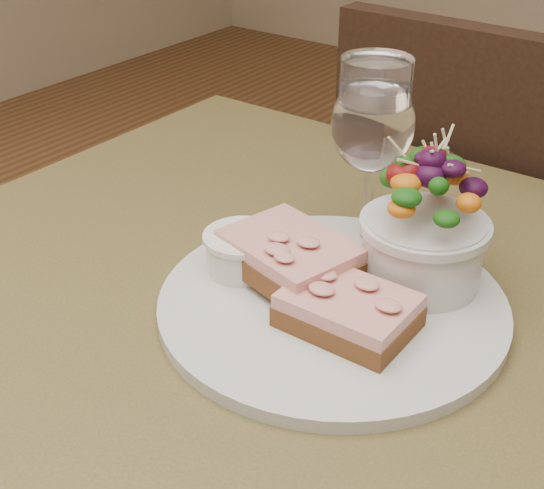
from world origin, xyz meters
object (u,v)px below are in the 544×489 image
Objects in this scene: chair_far at (487,364)px; sandwich_front at (348,311)px; wine_glass at (373,130)px; salad_bowl at (426,222)px; sandwich_back at (290,256)px; ramekin at (243,250)px; cafe_table at (274,404)px; dinner_plate at (332,304)px.

chair_far is 8.81× the size of sandwich_front.
chair_far is at bearing 89.61° from wine_glass.
sandwich_front is at bearing -99.44° from salad_bowl.
sandwich_back is 0.14m from wine_glass.
wine_glass is at bearing 95.67° from sandwich_back.
ramekin is 0.38× the size of wine_glass.
chair_far is at bearing 95.59° from sandwich_front.
wine_glass is (0.00, 0.14, 0.22)m from cafe_table.
sandwich_front is 0.58× the size of wine_glass.
dinner_plate is at bearing 44.03° from cafe_table.
salad_bowl is (0.02, 0.10, 0.04)m from sandwich_front.
dinner_plate is 2.28× the size of sandwich_back.
sandwich_front is at bearing 97.78° from chair_far.
sandwich_back is at bearing 14.40° from ramekin.
chair_far is 13.62× the size of ramekin.
cafe_table is at bearing -59.88° from sandwich_back.
cafe_table is at bearing 91.42° from chair_far.
sandwich_back is at bearing -145.00° from salad_bowl.
ramekin is 0.16m from salad_bowl.
sandwich_back is 1.04× the size of salad_bowl.
wine_glass is (-0.06, 0.14, 0.10)m from sandwich_front.
sandwich_front is 1.55× the size of ramekin.
chair_far reaches higher than ramekin.
sandwich_front is 0.12m from ramekin.
dinner_plate is 4.53× the size of ramekin.
wine_glass reaches higher than cafe_table.
wine_glass is at bearing 91.75° from chair_far.
cafe_table is 0.12m from dinner_plate.
salad_bowl is (0.14, 0.08, 0.04)m from ramekin.
wine_glass is (0.02, 0.11, 0.09)m from sandwich_back.
chair_far reaches higher than sandwich_front.
sandwich_front is at bearing 8.18° from cafe_table.
salad_bowl reaches higher than cafe_table.
sandwich_front is at bearing -39.95° from dinner_plate.
wine_glass reaches higher than dinner_plate.
salad_bowl is (0.09, 0.07, 0.04)m from sandwich_back.
chair_far reaches higher than sandwich_back.
sandwich_back is at bearing 90.25° from chair_far.
chair_far is at bearing 89.29° from cafe_table.
dinner_plate is 0.16m from wine_glass.
chair_far is 3.00× the size of dinner_plate.
cafe_table is at bearing -26.77° from ramekin.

